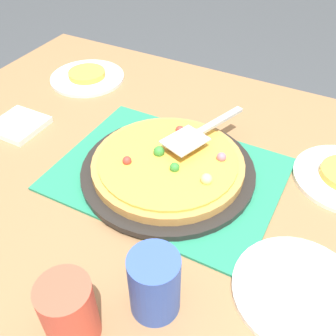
% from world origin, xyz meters
% --- Properties ---
extents(ground_plane, '(8.00, 8.00, 0.00)m').
position_xyz_m(ground_plane, '(0.00, 0.00, 0.00)').
color(ground_plane, '#3D4247').
extents(dining_table, '(1.40, 1.00, 0.75)m').
position_xyz_m(dining_table, '(0.00, 0.00, 0.64)').
color(dining_table, olive).
rests_on(dining_table, ground_plane).
extents(placemat, '(0.48, 0.36, 0.01)m').
position_xyz_m(placemat, '(0.00, 0.00, 0.75)').
color(placemat, '#237F5B').
rests_on(placemat, dining_table).
extents(pizza_pan, '(0.38, 0.38, 0.01)m').
position_xyz_m(pizza_pan, '(0.00, 0.00, 0.76)').
color(pizza_pan, black).
rests_on(pizza_pan, placemat).
extents(pizza, '(0.33, 0.33, 0.05)m').
position_xyz_m(pizza, '(0.00, 0.00, 0.78)').
color(pizza, '#B78442').
rests_on(pizza, pizza_pan).
extents(plate_far_right, '(0.22, 0.22, 0.01)m').
position_xyz_m(plate_far_right, '(-0.42, 0.27, 0.76)').
color(plate_far_right, white).
rests_on(plate_far_right, dining_table).
extents(plate_side, '(0.22, 0.22, 0.01)m').
position_xyz_m(plate_side, '(0.33, -0.16, 0.76)').
color(plate_side, white).
rests_on(plate_side, dining_table).
extents(served_slice_right, '(0.11, 0.11, 0.02)m').
position_xyz_m(served_slice_right, '(-0.42, 0.27, 0.77)').
color(served_slice_right, gold).
rests_on(served_slice_right, plate_far_right).
extents(cup_near, '(0.08, 0.08, 0.12)m').
position_xyz_m(cup_near, '(0.13, -0.28, 0.81)').
color(cup_near, '#3351AD').
rests_on(cup_near, dining_table).
extents(cup_far, '(0.08, 0.08, 0.12)m').
position_xyz_m(cup_far, '(0.04, -0.38, 0.81)').
color(cup_far, '#E04C38').
rests_on(cup_far, dining_table).
extents(pizza_server, '(0.12, 0.23, 0.01)m').
position_xyz_m(pizza_server, '(0.03, 0.09, 0.82)').
color(pizza_server, silver).
rests_on(pizza_server, pizza).
extents(napkin_stack, '(0.12, 0.12, 0.02)m').
position_xyz_m(napkin_stack, '(-0.42, -0.02, 0.76)').
color(napkin_stack, white).
rests_on(napkin_stack, dining_table).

